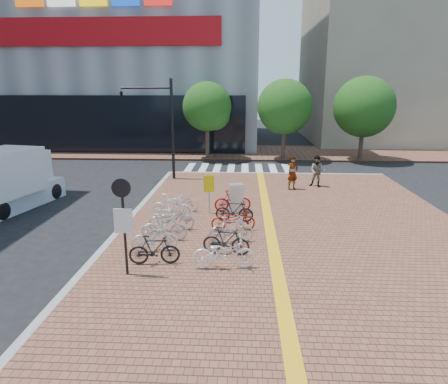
# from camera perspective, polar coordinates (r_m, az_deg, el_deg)

# --- Properties ---
(ground) EXTENTS (120.00, 120.00, 0.00)m
(ground) POSITION_cam_1_polar(r_m,az_deg,el_deg) (15.08, -0.83, -7.18)
(ground) COLOR black
(ground) RESTS_ON ground
(sidewalk) EXTENTS (14.00, 34.00, 0.15)m
(sidewalk) POSITION_cam_1_polar(r_m,az_deg,el_deg) (10.74, 14.20, -16.86)
(sidewalk) COLOR brown
(sidewalk) RESTS_ON ground
(tactile_strip) EXTENTS (0.40, 34.00, 0.01)m
(tactile_strip) POSITION_cam_1_polar(r_m,az_deg,el_deg) (10.55, 8.67, -16.66)
(tactile_strip) COLOR #F5AD15
(tactile_strip) RESTS_ON sidewalk
(kerb_west) EXTENTS (0.25, 34.00, 0.15)m
(kerb_west) POSITION_cam_1_polar(r_m,az_deg,el_deg) (11.64, -23.43, -15.06)
(kerb_west) COLOR gray
(kerb_west) RESTS_ON ground
(kerb_north) EXTENTS (14.00, 0.25, 0.15)m
(kerb_north) POSITION_cam_1_polar(r_m,az_deg,el_deg) (26.63, 7.33, 2.56)
(kerb_north) COLOR gray
(kerb_north) RESTS_ON ground
(far_sidewalk) EXTENTS (70.00, 8.00, 0.15)m
(far_sidewalk) POSITION_cam_1_polar(r_m,az_deg,el_deg) (35.42, 1.39, 5.68)
(far_sidewalk) COLOR brown
(far_sidewalk) RESTS_ON ground
(department_store) EXTENTS (36.00, 24.27, 28.00)m
(department_store) POSITION_cam_1_polar(r_m,az_deg,el_deg) (49.65, -18.67, 23.67)
(department_store) COLOR gray
(department_store) RESTS_ON ground
(building_beige) EXTENTS (20.00, 18.00, 18.00)m
(building_beige) POSITION_cam_1_polar(r_m,az_deg,el_deg) (49.15, 24.43, 17.39)
(building_beige) COLOR gray
(building_beige) RESTS_ON ground
(crosswalk) EXTENTS (7.50, 4.00, 0.01)m
(crosswalk) POSITION_cam_1_polar(r_m,az_deg,el_deg) (28.53, 2.01, 3.33)
(crosswalk) COLOR silver
(crosswalk) RESTS_ON ground
(street_trees) EXTENTS (16.20, 4.60, 6.35)m
(street_trees) POSITION_cam_1_polar(r_m,az_deg,el_deg) (31.73, 10.59, 11.70)
(street_trees) COLOR #38281E
(street_trees) RESTS_ON far_sidewalk
(bike_0) EXTENTS (1.66, 0.64, 0.98)m
(bike_0) POSITION_cam_1_polar(r_m,az_deg,el_deg) (12.97, -9.93, -8.13)
(bike_0) COLOR black
(bike_0) RESTS_ON sidewalk
(bike_1) EXTENTS (1.66, 0.75, 0.96)m
(bike_1) POSITION_cam_1_polar(r_m,az_deg,el_deg) (13.94, -9.87, -6.50)
(bike_1) COLOR white
(bike_1) RESTS_ON sidewalk
(bike_2) EXTENTS (1.73, 0.57, 1.03)m
(bike_2) POSITION_cam_1_polar(r_m,az_deg,el_deg) (14.83, -8.55, -4.99)
(bike_2) COLOR silver
(bike_2) RESTS_ON sidewalk
(bike_3) EXTENTS (1.89, 0.98, 0.94)m
(bike_3) POSITION_cam_1_polar(r_m,az_deg,el_deg) (15.82, -7.53, -3.84)
(bike_3) COLOR #ACACB1
(bike_3) RESTS_ON sidewalk
(bike_4) EXTENTS (1.92, 0.85, 1.12)m
(bike_4) POSITION_cam_1_polar(r_m,az_deg,el_deg) (17.10, -7.51, -2.12)
(bike_4) COLOR white
(bike_4) RESTS_ON sidewalk
(bike_5) EXTENTS (1.66, 0.65, 0.86)m
(bike_5) POSITION_cam_1_polar(r_m,az_deg,el_deg) (18.19, -6.22, -1.48)
(bike_5) COLOR silver
(bike_5) RESTS_ON sidewalk
(bike_6) EXTENTS (2.03, 0.88, 1.04)m
(bike_6) POSITION_cam_1_polar(r_m,az_deg,el_deg) (12.48, -0.06, -8.66)
(bike_6) COLOR white
(bike_6) RESTS_ON sidewalk
(bike_7) EXTENTS (1.66, 0.71, 0.97)m
(bike_7) POSITION_cam_1_polar(r_m,az_deg,el_deg) (13.49, 0.30, -7.00)
(bike_7) COLOR black
(bike_7) RESTS_ON sidewalk
(bike_8) EXTENTS (1.71, 0.78, 0.99)m
(bike_8) POSITION_cam_1_polar(r_m,az_deg,el_deg) (14.50, 1.05, -5.36)
(bike_8) COLOR silver
(bike_8) RESTS_ON sidewalk
(bike_9) EXTENTS (1.80, 0.83, 0.91)m
(bike_9) POSITION_cam_1_polar(r_m,az_deg,el_deg) (15.68, 1.32, -3.95)
(bike_9) COLOR #A7180B
(bike_9) RESTS_ON sidewalk
(bike_10) EXTENTS (1.63, 0.60, 0.96)m
(bike_10) POSITION_cam_1_polar(r_m,az_deg,el_deg) (16.73, 1.48, -2.66)
(bike_10) COLOR black
(bike_10) RESTS_ON sidewalk
(bike_11) EXTENTS (1.71, 0.69, 1.00)m
(bike_11) POSITION_cam_1_polar(r_m,az_deg,el_deg) (18.07, 1.26, -1.28)
(bike_11) COLOR #B20C18
(bike_11) RESTS_ON sidewalk
(pedestrian_a) EXTENTS (0.80, 0.73, 1.84)m
(pedestrian_a) POSITION_cam_1_polar(r_m,az_deg,el_deg) (22.28, 9.78, 2.70)
(pedestrian_a) COLOR gray
(pedestrian_a) RESTS_ON sidewalk
(pedestrian_b) EXTENTS (1.03, 0.92, 1.77)m
(pedestrian_b) POSITION_cam_1_polar(r_m,az_deg,el_deg) (23.17, 13.19, 2.89)
(pedestrian_b) COLOR #505265
(pedestrian_b) RESTS_ON sidewalk
(utility_box) EXTENTS (0.69, 0.58, 1.30)m
(utility_box) POSITION_cam_1_polar(r_m,az_deg,el_deg) (17.98, 1.72, -0.87)
(utility_box) COLOR silver
(utility_box) RESTS_ON sidewalk
(yellow_sign) EXTENTS (0.47, 0.15, 1.75)m
(yellow_sign) POSITION_cam_1_polar(r_m,az_deg,el_deg) (17.64, -2.16, 0.72)
(yellow_sign) COLOR #B7B7BC
(yellow_sign) RESTS_ON sidewalk
(notice_sign) EXTENTS (0.55, 0.14, 2.98)m
(notice_sign) POSITION_cam_1_polar(r_m,az_deg,el_deg) (11.94, -14.20, -3.26)
(notice_sign) COLOR black
(notice_sign) RESTS_ON sidewalk
(traffic_light_pole) EXTENTS (3.22, 1.24, 6.00)m
(traffic_light_pole) POSITION_cam_1_polar(r_m,az_deg,el_deg) (24.74, -10.68, 11.37)
(traffic_light_pole) COLOR black
(traffic_light_pole) RESTS_ON sidewalk
(box_truck) EXTENTS (3.14, 5.36, 2.91)m
(box_truck) POSITION_cam_1_polar(r_m,az_deg,el_deg) (21.56, -28.28, 1.55)
(box_truck) COLOR silver
(box_truck) RESTS_ON ground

